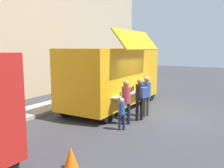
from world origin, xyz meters
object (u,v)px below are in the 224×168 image
at_px(trash_bin, 112,84).
at_px(customer_front_ordering, 147,93).
at_px(customer_rear_waiting, 126,98).
at_px(child_near_queue, 122,111).
at_px(food_truck_main, 114,75).
at_px(customer_mid_with_backpack, 140,95).
at_px(traffic_cone_orange, 71,157).

height_order(trash_bin, customer_front_ordering, customer_front_ordering).
xyz_separation_m(customer_rear_waiting, child_near_queue, (-0.66, -0.17, -0.32)).
bearing_deg(trash_bin, customer_rear_waiting, -145.29).
height_order(food_truck_main, customer_mid_with_backpack, food_truck_main).
bearing_deg(child_near_queue, food_truck_main, -0.32).
distance_m(traffic_cone_orange, child_near_queue, 3.18).
height_order(customer_rear_waiting, child_near_queue, customer_rear_waiting).
bearing_deg(food_truck_main, customer_front_ordering, -110.67).
bearing_deg(traffic_cone_orange, customer_front_ordering, 1.94).
bearing_deg(customer_rear_waiting, customer_mid_with_backpack, -58.79).
distance_m(food_truck_main, trash_bin, 4.57).
bearing_deg(traffic_cone_orange, customer_mid_with_backpack, 1.96).
height_order(customer_front_ordering, customer_mid_with_backpack, customer_front_ordering).
xyz_separation_m(trash_bin, child_near_queue, (-6.65, -4.32, 0.22)).
distance_m(customer_front_ordering, child_near_queue, 2.16).
xyz_separation_m(traffic_cone_orange, child_near_queue, (3.14, 0.26, 0.43)).
xyz_separation_m(food_truck_main, trash_bin, (3.77, 2.32, -1.12)).
bearing_deg(customer_mid_with_backpack, traffic_cone_orange, 119.09).
bearing_deg(customer_front_ordering, food_truck_main, -7.12).
bearing_deg(child_near_queue, customer_rear_waiting, -20.91).
distance_m(trash_bin, customer_front_ordering, 6.33).
bearing_deg(child_near_queue, trash_bin, -2.09).
xyz_separation_m(trash_bin, customer_rear_waiting, (-5.99, -4.15, 0.55)).
relative_size(food_truck_main, customer_front_ordering, 3.59).
relative_size(trash_bin, child_near_queue, 0.82).
bearing_deg(traffic_cone_orange, child_near_queue, 4.69).
xyz_separation_m(traffic_cone_orange, customer_rear_waiting, (3.80, 0.42, 0.76)).
height_order(food_truck_main, traffic_cone_orange, food_truck_main).
distance_m(food_truck_main, traffic_cone_orange, 6.56).
height_order(traffic_cone_orange, trash_bin, trash_bin).
relative_size(traffic_cone_orange, trash_bin, 0.57).
height_order(trash_bin, customer_rear_waiting, customer_rear_waiting).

